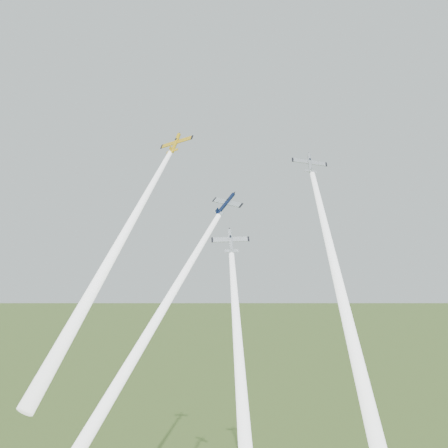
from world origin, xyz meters
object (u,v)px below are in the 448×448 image
plane_yellow (176,143)px  plane_silver_low (231,241)px  plane_navy (226,204)px  plane_silver_right (310,163)px

plane_yellow → plane_silver_low: 32.91m
plane_navy → plane_silver_right: 18.33m
plane_navy → plane_silver_low: size_ratio=1.02×
plane_yellow → plane_silver_right: 31.38m
plane_navy → plane_yellow: bearing=164.5°
plane_yellow → plane_navy: 23.93m
plane_yellow → plane_navy: plane_yellow is taller
plane_yellow → plane_navy: bearing=-28.3°
plane_navy → plane_silver_right: size_ratio=1.00×
plane_navy → plane_silver_right: plane_silver_right is taller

